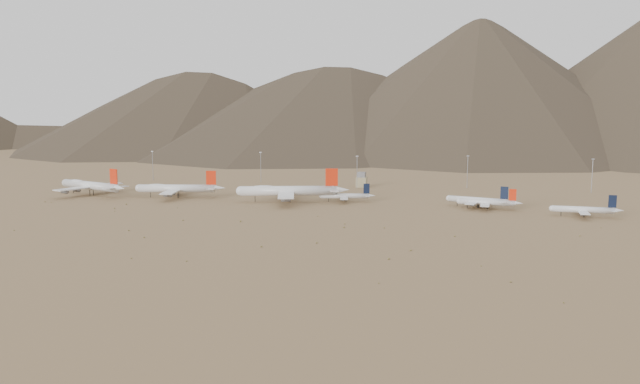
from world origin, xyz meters
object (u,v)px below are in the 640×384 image
(widebody_west, at_px, (90,185))
(widebody_east, at_px, (289,191))
(narrowbody_b, at_px, (479,200))
(control_tower, at_px, (362,180))
(narrowbody_a, at_px, (346,196))
(widebody_centre, at_px, (177,188))

(widebody_west, distance_m, widebody_east, 149.00)
(narrowbody_b, xyz_separation_m, control_tower, (-91.97, 81.03, 0.62))
(narrowbody_a, relative_size, narrowbody_b, 0.86)
(widebody_east, xyz_separation_m, narrowbody_a, (37.05, 11.45, -3.75))
(widebody_west, height_order, narrowbody_a, widebody_west)
(narrowbody_b, relative_size, control_tower, 3.59)
(widebody_east, bearing_deg, narrowbody_a, -0.38)
(widebody_west, bearing_deg, narrowbody_b, 21.51)
(widebody_west, height_order, control_tower, widebody_west)
(control_tower, bearing_deg, widebody_centre, -141.62)
(narrowbody_a, distance_m, narrowbody_b, 86.53)
(widebody_east, height_order, narrowbody_b, widebody_east)
(widebody_west, height_order, narrowbody_b, widebody_west)
(widebody_centre, distance_m, widebody_east, 82.79)
(widebody_west, distance_m, narrowbody_b, 272.88)
(narrowbody_a, relative_size, control_tower, 3.10)
(widebody_centre, relative_size, control_tower, 5.26)
(widebody_centre, xyz_separation_m, narrowbody_a, (119.83, 11.47, -2.53))
(widebody_centre, relative_size, narrowbody_a, 1.70)
(widebody_centre, distance_m, narrowbody_b, 206.56)
(narrowbody_a, xyz_separation_m, control_tower, (-5.46, 79.11, 1.27))
(control_tower, bearing_deg, widebody_east, -109.23)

